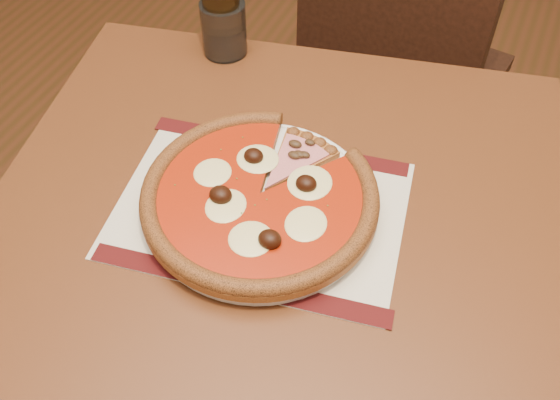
# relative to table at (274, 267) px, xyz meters

# --- Properties ---
(table) EXTENTS (0.95, 0.95, 0.75)m
(table) POSITION_rel_table_xyz_m (0.00, 0.00, 0.00)
(table) COLOR brown
(table) RESTS_ON ground
(chair_far) EXTENTS (0.46, 0.46, 0.87)m
(chair_far) POSITION_rel_table_xyz_m (-0.01, 0.72, -0.15)
(chair_far) COLOR black
(chair_far) RESTS_ON ground
(placemat) EXTENTS (0.43, 0.33, 0.00)m
(placemat) POSITION_rel_table_xyz_m (-0.03, 0.02, 0.10)
(placemat) COLOR beige
(placemat) RESTS_ON table
(plate) EXTENTS (0.31, 0.31, 0.02)m
(plate) POSITION_rel_table_xyz_m (-0.03, 0.02, 0.11)
(plate) COLOR white
(plate) RESTS_ON placemat
(pizza) EXTENTS (0.32, 0.32, 0.04)m
(pizza) POSITION_rel_table_xyz_m (-0.03, 0.02, 0.13)
(pizza) COLOR #AA6429
(pizza) RESTS_ON plate
(ham_slice) EXTENTS (0.09, 0.13, 0.02)m
(ham_slice) POSITION_rel_table_xyz_m (-0.00, 0.09, 0.13)
(ham_slice) COLOR #AA6429
(ham_slice) RESTS_ON plate
(water_glass) EXTENTS (0.08, 0.08, 0.09)m
(water_glass) POSITION_rel_table_xyz_m (-0.24, 0.32, 0.15)
(water_glass) COLOR white
(water_glass) RESTS_ON table
(bottle) EXTENTS (0.06, 0.06, 0.21)m
(bottle) POSITION_rel_table_xyz_m (-0.24, 0.32, 0.18)
(bottle) COLOR #301D0C
(bottle) RESTS_ON table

